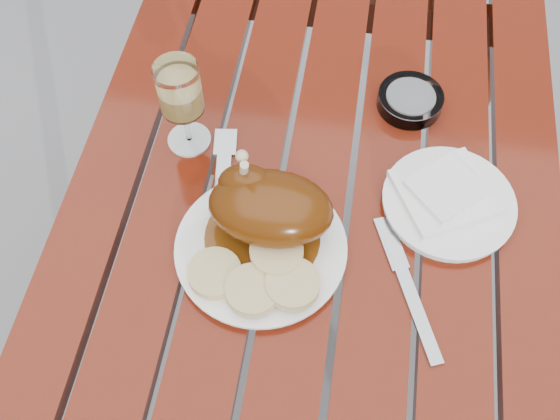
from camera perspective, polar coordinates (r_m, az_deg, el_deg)
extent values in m
plane|color=slate|center=(1.69, 1.83, -12.85)|extent=(60.00, 60.00, 0.00)
cube|color=maroon|center=(1.34, 2.27, -7.78)|extent=(0.80, 1.20, 0.75)
cylinder|color=white|center=(0.96, -1.75, -3.55)|extent=(0.26, 0.26, 0.02)
cylinder|color=#5C2D0A|center=(0.95, -1.61, -2.47)|extent=(0.18, 0.18, 0.00)
ellipsoid|color=#592C06|center=(0.92, -0.85, 0.18)|extent=(0.19, 0.13, 0.09)
ellipsoid|color=#592C06|center=(0.93, -3.05, 2.25)|extent=(0.09, 0.06, 0.07)
cylinder|color=#C6B28C|center=(0.91, -3.36, 3.28)|extent=(0.03, 0.04, 0.10)
cylinder|color=#CEB77E|center=(0.92, -5.99, -5.78)|extent=(0.08, 0.08, 0.02)
cylinder|color=#CEB77E|center=(0.90, -2.52, -7.33)|extent=(0.08, 0.08, 0.02)
cylinder|color=#CEB77E|center=(0.90, 1.17, -6.78)|extent=(0.08, 0.08, 0.02)
cylinder|color=#CEB77E|center=(0.92, -0.32, -3.87)|extent=(0.08, 0.08, 0.02)
cylinder|color=tan|center=(1.02, -8.88, 9.31)|extent=(0.09, 0.09, 0.17)
cylinder|color=white|center=(1.03, 15.14, 0.62)|extent=(0.28, 0.28, 0.02)
cube|color=white|center=(1.02, 14.79, 1.60)|extent=(0.19, 0.18, 0.01)
cylinder|color=#B2B7BC|center=(1.14, 11.80, 9.80)|extent=(0.14, 0.14, 0.03)
cube|color=gray|center=(1.02, -5.31, 2.25)|extent=(0.05, 0.20, 0.01)
cube|color=gray|center=(0.95, 11.96, -7.86)|extent=(0.10, 0.20, 0.01)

